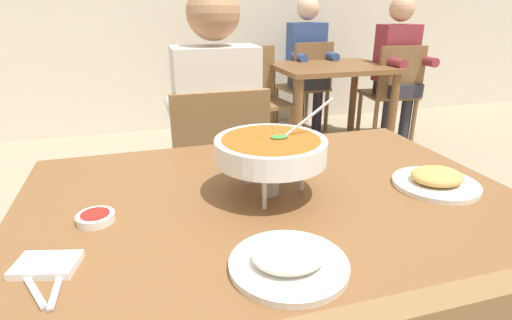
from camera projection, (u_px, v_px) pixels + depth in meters
name	position (u px, v px, depth m)	size (l,w,h in m)	color
dining_table_main	(271.00, 227.00, 1.14)	(1.35, 0.95, 0.74)	brown
chair_diner_main	(219.00, 170.00, 1.86)	(0.44, 0.44, 0.90)	brown
diner_main	(215.00, 119.00, 1.81)	(0.40, 0.45, 1.31)	#2D2D38
curry_bowl	(272.00, 150.00, 1.07)	(0.33, 0.30, 0.26)	silver
rice_plate	(289.00, 259.00, 0.79)	(0.24, 0.24, 0.06)	white
appetizer_plate	(436.00, 180.00, 1.15)	(0.24, 0.24, 0.06)	white
sauce_dish	(95.00, 217.00, 0.96)	(0.09, 0.09, 0.02)	white
napkin_folded	(47.00, 265.00, 0.79)	(0.12, 0.08, 0.02)	white
fork_utensil	(30.00, 284.00, 0.75)	(0.01, 0.17, 0.01)	silver
spoon_utensil	(59.00, 279.00, 0.76)	(0.01, 0.17, 0.01)	silver
dining_table_far	(331.00, 80.00, 3.55)	(1.00, 0.80, 0.74)	brown
chair_bg_left	(394.00, 88.00, 3.69)	(0.50, 0.50, 0.90)	brown
chair_bg_middle	(307.00, 82.00, 4.01)	(0.50, 0.50, 0.90)	brown
chair_bg_right	(257.00, 93.00, 3.49)	(0.49, 0.49, 0.90)	brown
patron_bg_left	(398.00, 62.00, 3.63)	(0.40, 0.45, 1.31)	#2D2D38
patron_bg_middle	(307.00, 57.00, 3.97)	(0.40, 0.45, 1.31)	#2D2D38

